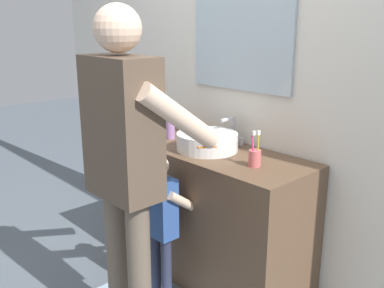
{
  "coord_description": "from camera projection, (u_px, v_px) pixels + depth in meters",
  "views": [
    {
      "loc": [
        1.87,
        -1.57,
        1.67
      ],
      "look_at": [
        0.0,
        0.15,
        0.94
      ],
      "focal_mm": 40.75,
      "sensor_mm": 36.0,
      "label": 1
    }
  ],
  "objects": [
    {
      "name": "ground_plane",
      "position": [
        175.0,
        288.0,
        2.81
      ],
      "size": [
        14.0,
        14.0,
        0.0
      ],
      "primitive_type": "plane",
      "color": "slate"
    },
    {
      "name": "back_wall",
      "position": [
        245.0,
        70.0,
        2.84
      ],
      "size": [
        4.4,
        0.1,
        2.7
      ],
      "color": "silver",
      "rests_on": "ground"
    },
    {
      "name": "vanity_cabinet",
      "position": [
        209.0,
        213.0,
        2.88
      ],
      "size": [
        1.38,
        0.54,
        0.88
      ],
      "primitive_type": "cube",
      "color": "brown",
      "rests_on": "ground"
    },
    {
      "name": "sink_basin",
      "position": [
        207.0,
        141.0,
        2.74
      ],
      "size": [
        0.39,
        0.39,
        0.11
      ],
      "color": "white",
      "rests_on": "vanity_cabinet"
    },
    {
      "name": "faucet",
      "position": [
        232.0,
        131.0,
        2.88
      ],
      "size": [
        0.18,
        0.14,
        0.18
      ],
      "color": "#B7BABF",
      "rests_on": "vanity_cabinet"
    },
    {
      "name": "toothbrush_cup",
      "position": [
        255.0,
        157.0,
        2.43
      ],
      "size": [
        0.07,
        0.07,
        0.21
      ],
      "color": "#D86666",
      "rests_on": "vanity_cabinet"
    },
    {
      "name": "soap_bottle",
      "position": [
        171.0,
        129.0,
        3.0
      ],
      "size": [
        0.06,
        0.06,
        0.17
      ],
      "color": "#B27FC6",
      "rests_on": "vanity_cabinet"
    },
    {
      "name": "child_toddler",
      "position": [
        161.0,
        215.0,
        2.59
      ],
      "size": [
        0.28,
        0.28,
        0.92
      ],
      "color": "#2D334C",
      "rests_on": "ground"
    },
    {
      "name": "adult_parent",
      "position": [
        126.0,
        149.0,
        2.17
      ],
      "size": [
        0.54,
        0.57,
        1.75
      ],
      "color": "#6B5B4C",
      "rests_on": "ground"
    }
  ]
}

